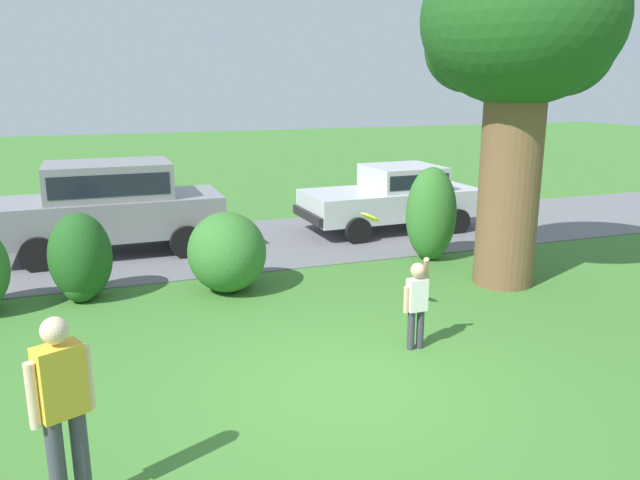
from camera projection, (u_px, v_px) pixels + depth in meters
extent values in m
plane|color=#3D752D|center=(347.00, 387.00, 7.40)|extent=(80.00, 80.00, 0.00)
cube|color=slate|center=(226.00, 246.00, 13.75)|extent=(28.00, 4.40, 0.02)
cylinder|color=brown|center=(509.00, 186.00, 10.82)|extent=(1.05, 1.05, 3.52)
ellipsoid|color=#1E511C|center=(522.00, 19.00, 10.14)|extent=(3.30, 3.30, 2.80)
ellipsoid|color=#1E511C|center=(564.00, 46.00, 10.54)|extent=(1.67, 1.67, 1.67)
ellipsoid|color=#1E511C|center=(469.00, 47.00, 10.80)|extent=(1.55, 1.55, 1.55)
ellipsoid|color=#1E511C|center=(80.00, 257.00, 10.23)|extent=(1.01, 1.12, 1.46)
ellipsoid|color=#1E511C|center=(81.00, 287.00, 10.22)|extent=(0.57, 0.57, 0.51)
ellipsoid|color=#33702B|center=(227.00, 252.00, 10.66)|extent=(1.34, 1.47, 1.38)
ellipsoid|color=#33702B|center=(431.00, 214.00, 12.49)|extent=(1.02, 0.96, 1.89)
cube|color=silver|center=(390.00, 202.00, 15.10)|extent=(4.25, 1.96, 0.64)
cube|color=silver|center=(403.00, 177.00, 15.06)|extent=(1.72, 1.67, 0.56)
cube|color=black|center=(403.00, 177.00, 15.06)|extent=(1.59, 1.68, 0.34)
cylinder|color=black|center=(358.00, 231.00, 13.88)|extent=(0.61, 0.24, 0.60)
cylinder|color=black|center=(326.00, 214.00, 15.57)|extent=(0.61, 0.24, 0.60)
cylinder|color=black|center=(457.00, 221.00, 14.81)|extent=(0.61, 0.24, 0.60)
cylinder|color=black|center=(417.00, 207.00, 16.50)|extent=(0.61, 0.24, 0.60)
cube|color=black|center=(308.00, 216.00, 14.37)|extent=(0.17, 1.75, 0.20)
cube|color=black|center=(465.00, 203.00, 15.90)|extent=(0.17, 1.75, 0.20)
cube|color=gray|center=(111.00, 216.00, 13.01)|extent=(4.51, 1.85, 0.80)
cube|color=gray|center=(108.00, 180.00, 12.82)|extent=(2.48, 1.63, 0.72)
cube|color=black|center=(108.00, 180.00, 12.82)|extent=(2.28, 1.65, 0.43)
cylinder|color=black|center=(38.00, 255.00, 11.80)|extent=(0.68, 0.22, 0.68)
cylinder|color=black|center=(44.00, 233.00, 13.51)|extent=(0.68, 0.22, 0.68)
cylinder|color=black|center=(187.00, 242.00, 12.73)|extent=(0.68, 0.22, 0.68)
cylinder|color=black|center=(175.00, 223.00, 14.44)|extent=(0.68, 0.22, 0.68)
cube|color=black|center=(220.00, 217.00, 13.82)|extent=(0.13, 1.75, 0.20)
cylinder|color=#383842|center=(411.00, 330.00, 8.38)|extent=(0.10, 0.10, 0.55)
cylinder|color=#383842|center=(420.00, 329.00, 8.42)|extent=(0.10, 0.10, 0.55)
cube|color=white|center=(417.00, 295.00, 8.28)|extent=(0.26, 0.16, 0.44)
sphere|color=tan|center=(418.00, 270.00, 8.19)|extent=(0.20, 0.20, 0.20)
cylinder|color=tan|center=(427.00, 269.00, 8.30)|extent=(0.20, 0.23, 0.39)
cylinder|color=tan|center=(406.00, 300.00, 8.24)|extent=(0.07, 0.07, 0.36)
cylinder|color=yellow|center=(370.00, 217.00, 8.88)|extent=(0.28, 0.28, 0.19)
cylinder|color=#337FDB|center=(370.00, 217.00, 8.88)|extent=(0.16, 0.16, 0.12)
cylinder|color=#3F3F4C|center=(57.00, 468.00, 5.09)|extent=(0.14, 0.14, 0.90)
cylinder|color=#3F3F4C|center=(81.00, 458.00, 5.22)|extent=(0.14, 0.14, 0.90)
cube|color=gold|center=(60.00, 381.00, 4.97)|extent=(0.42, 0.35, 0.60)
sphere|color=beige|center=(54.00, 330.00, 4.87)|extent=(0.22, 0.22, 0.22)
cylinder|color=beige|center=(32.00, 396.00, 4.84)|extent=(0.09, 0.09, 0.55)
cylinder|color=beige|center=(87.00, 377.00, 5.13)|extent=(0.09, 0.09, 0.55)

